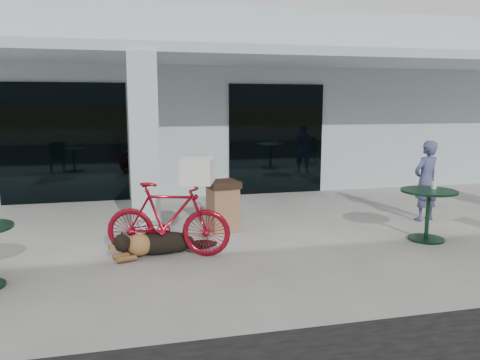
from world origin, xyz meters
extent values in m
plane|color=beige|center=(0.00, 0.00, 0.00)|extent=(80.00, 80.00, 0.00)
cube|color=silver|center=(0.00, 8.50, 2.25)|extent=(22.00, 7.00, 4.50)
cube|color=black|center=(-3.20, 4.98, 1.35)|extent=(2.80, 0.06, 2.70)
cube|color=black|center=(1.80, 4.98, 1.35)|extent=(2.40, 0.06, 2.70)
cube|color=silver|center=(-1.50, 2.30, 1.56)|extent=(0.50, 0.50, 3.12)
cube|color=silver|center=(0.00, 3.60, 3.21)|extent=(22.00, 2.80, 0.18)
imported|color=maroon|center=(-1.23, 0.62, 0.55)|extent=(1.92, 1.03, 1.11)
cube|color=white|center=(-0.80, 0.49, 1.28)|extent=(0.59, 0.69, 0.35)
cylinder|color=white|center=(-1.20, 0.81, 0.05)|extent=(0.10, 0.10, 0.10)
imported|color=#454B75|center=(3.75, 1.64, 0.78)|extent=(0.64, 0.50, 1.55)
cylinder|color=white|center=(3.15, 0.57, 0.90)|extent=(0.08, 0.08, 0.11)
camera|label=1|loc=(-1.72, -6.14, 2.26)|focal=35.00mm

